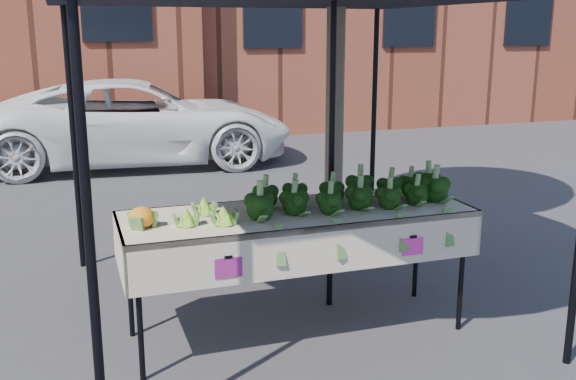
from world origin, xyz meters
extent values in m
plane|color=#353538|center=(0.00, 0.00, 0.00)|extent=(90.00, 90.00, 0.00)
cube|color=beige|center=(-0.06, -0.07, 0.45)|extent=(2.40, 0.81, 0.90)
cube|color=#F22D8C|center=(-0.64, -0.48, 0.70)|extent=(0.17, 0.01, 0.12)
cube|color=#EB2CA3|center=(0.62, -0.48, 0.70)|extent=(0.17, 0.01, 0.12)
ellipsoid|color=black|center=(0.33, -0.05, 1.01)|extent=(1.57, 0.54, 0.23)
ellipsoid|color=#99C030|center=(-0.72, -0.09, 0.99)|extent=(0.40, 0.44, 0.17)
ellipsoid|color=orange|center=(-1.11, -0.12, 0.98)|extent=(0.17, 0.17, 0.16)
imported|color=white|center=(-0.39, 6.48, 2.43)|extent=(1.52, 2.34, 4.86)
camera|label=1|loc=(-1.52, -4.15, 2.10)|focal=41.09mm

